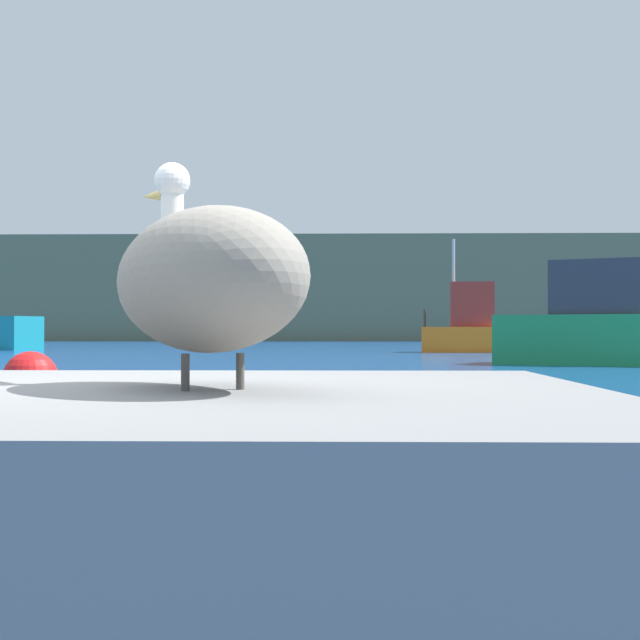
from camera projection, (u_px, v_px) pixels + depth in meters
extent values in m
plane|color=#194C93|center=(25.00, 550.00, 3.93)|extent=(260.00, 260.00, 0.00)
cube|color=#5B664C|center=(329.00, 291.00, 81.33)|extent=(140.00, 14.56, 8.33)
cube|color=gray|center=(207.00, 487.00, 3.40)|extent=(2.83, 3.16, 0.69)
ellipsoid|color=gray|center=(208.00, 280.00, 3.41)|extent=(1.06, 1.32, 0.52)
cylinder|color=white|center=(172.00, 228.00, 3.79)|extent=(0.09, 0.09, 0.29)
sphere|color=white|center=(172.00, 180.00, 3.79)|extent=(0.14, 0.14, 0.14)
cone|color=gold|center=(154.00, 196.00, 4.01)|extent=(0.22, 0.35, 0.09)
cylinder|color=#4C4742|center=(185.00, 372.00, 3.31)|extent=(0.03, 0.03, 0.13)
cylinder|color=#4C4742|center=(240.00, 371.00, 3.40)|extent=(0.03, 0.03, 0.13)
cube|color=orange|center=(502.00, 340.00, 38.18)|extent=(6.48, 2.30, 1.01)
cube|color=maroon|center=(472.00, 305.00, 38.32)|extent=(1.78, 1.50, 1.78)
cylinder|color=#B2B2B2|center=(453.00, 283.00, 38.40)|extent=(0.12, 0.12, 3.52)
cylinder|color=#3F382D|center=(425.00, 318.00, 38.50)|extent=(0.10, 0.10, 0.70)
cube|color=#1E8C4C|center=(631.00, 340.00, 24.28)|extent=(6.82, 4.81, 1.29)
cube|color=#2D333D|center=(601.00, 288.00, 24.64)|extent=(2.85, 2.59, 1.39)
sphere|color=red|center=(30.00, 379.00, 11.32)|extent=(0.65, 0.65, 0.65)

